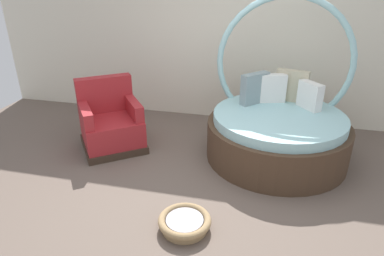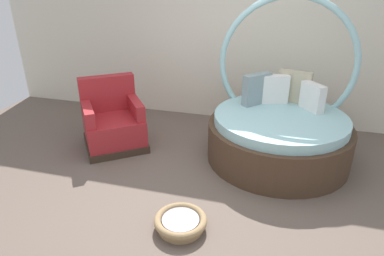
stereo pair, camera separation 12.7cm
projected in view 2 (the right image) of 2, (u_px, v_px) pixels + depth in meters
The scene contains 5 objects.
ground_plane at pixel (195, 192), 3.79m from camera, with size 8.00×8.00×0.02m, color #66564C.
back_wall at pixel (233, 35), 5.21m from camera, with size 8.00×0.12×2.72m, color silver.
round_daybed at pixel (279, 128), 4.36m from camera, with size 1.81×1.81×2.03m.
red_armchair at pixel (113, 123), 4.70m from camera, with size 1.12×1.12×0.94m.
pet_basket at pixel (181, 222), 3.21m from camera, with size 0.51×0.51×0.13m.
Camera 2 is at (0.80, -3.03, 2.24)m, focal length 31.52 mm.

